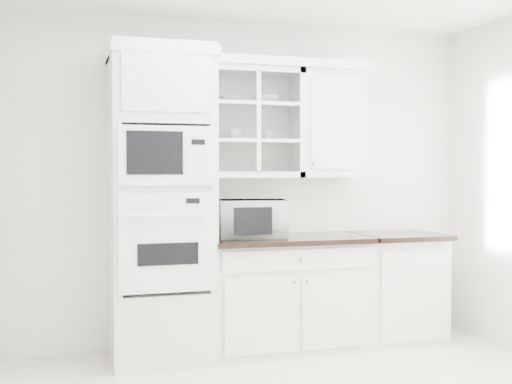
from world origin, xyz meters
name	(u,v)px	position (x,y,z in m)	size (l,w,h in m)	color
room_shell	(298,121)	(0.00, 0.43, 1.78)	(4.00, 3.50, 2.70)	white
oven_column	(161,204)	(-0.75, 1.42, 1.20)	(0.76, 0.68, 2.40)	silver
base_cabinet_run	(287,292)	(0.28, 1.45, 0.46)	(1.32, 0.67, 0.92)	silver
extra_base_cabinet	(396,286)	(1.28, 1.45, 0.46)	(0.72, 0.67, 0.92)	silver
upper_cabinet_glass	(253,123)	(0.03, 1.58, 1.85)	(0.80, 0.33, 0.90)	silver
upper_cabinet_solid	(329,125)	(0.71, 1.58, 1.85)	(0.55, 0.33, 0.90)	silver
crown_molding	(241,63)	(-0.07, 1.56, 2.33)	(2.14, 0.38, 0.07)	white
countertop_microwave	(253,218)	(-0.01, 1.45, 1.07)	(0.53, 0.44, 0.30)	white
bowl_a	(231,100)	(-0.16, 1.58, 2.03)	(0.19, 0.19, 0.05)	white
bowl_b	(266,100)	(0.14, 1.58, 2.04)	(0.21, 0.21, 0.06)	white
cup_a	(235,134)	(-0.12, 1.60, 1.75)	(0.11, 0.11, 0.09)	white
cup_b	(267,135)	(0.15, 1.58, 1.75)	(0.09, 0.09, 0.08)	white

